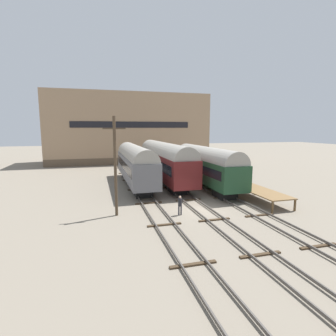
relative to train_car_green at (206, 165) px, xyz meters
The scene contains 12 objects.
ground_plane 9.40m from the train_car_green, 116.98° to the right, with size 200.00×200.00×0.00m, color slate.
track_left 11.71m from the train_car_green, 135.51° to the right, with size 2.60×60.00×0.26m.
track_middle 9.36m from the train_car_green, 116.98° to the right, with size 2.60×60.00×0.26m.
track_right 8.43m from the train_car_green, 90.00° to the right, with size 2.60×60.00×0.26m.
train_car_green is the anchor object (origin of this frame).
train_car_maroon 6.12m from the train_car_green, 131.65° to the left, with size 3.05×18.96×5.35m.
train_car_grey 8.86m from the train_car_green, 156.66° to the left, with size 2.93×16.44×5.13m.
station_platform 5.69m from the train_car_green, 61.09° to the right, with size 2.59×12.20×1.13m.
bench 4.02m from the train_car_green, 44.13° to the right, with size 1.40×0.40×0.91m.
person_worker 11.16m from the train_car_green, 124.77° to the right, with size 0.32×0.32×1.64m.
utility_pole 13.81m from the train_car_green, 145.91° to the right, with size 1.80×0.24×8.14m.
warehouse_building 29.68m from the train_car_green, 101.21° to the left, with size 33.37×10.84×14.47m.
Camera 1 is at (-8.79, -21.07, 7.13)m, focal length 28.00 mm.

